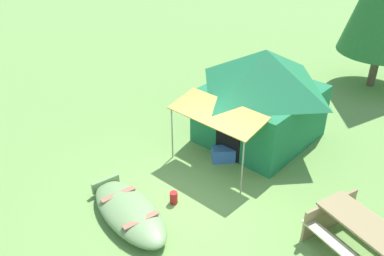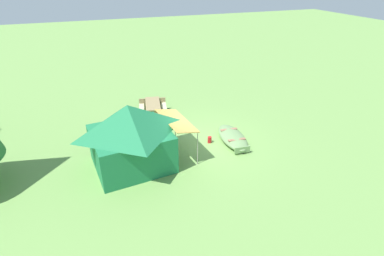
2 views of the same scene
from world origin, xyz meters
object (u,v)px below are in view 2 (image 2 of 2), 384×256
beached_rowboat (233,137)px  picnic_table (153,108)px  canvas_cabin_tent (131,135)px  fuel_can (210,140)px  cooler_box (169,152)px

beached_rowboat → picnic_table: 4.70m
canvas_cabin_tent → fuel_can: canvas_cabin_tent is taller
beached_rowboat → picnic_table: (3.80, 2.76, 0.29)m
canvas_cabin_tent → picnic_table: size_ratio=2.05×
cooler_box → fuel_can: 2.07m
canvas_cabin_tent → fuel_can: bearing=-81.4°
beached_rowboat → picnic_table: bearing=36.0°
beached_rowboat → cooler_box: beached_rowboat is taller
beached_rowboat → fuel_can: beached_rowboat is taller
beached_rowboat → picnic_table: picnic_table is taller
fuel_can → beached_rowboat: bearing=-103.3°
beached_rowboat → fuel_can: size_ratio=8.93×
picnic_table → fuel_can: bearing=-154.1°
beached_rowboat → canvas_cabin_tent: bearing=93.7°
picnic_table → cooler_box: (-3.96, 0.30, -0.30)m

